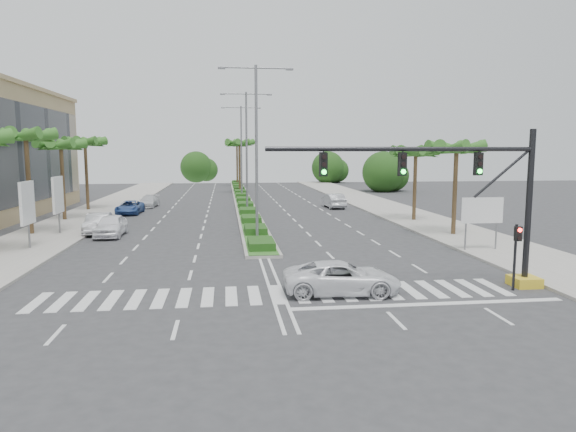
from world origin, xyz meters
name	(u,v)px	position (x,y,z in m)	size (l,w,h in m)	color
ground	(277,295)	(0.00, 0.00, 0.00)	(160.00, 160.00, 0.00)	#333335
footpath_right	(430,223)	(15.20, 20.00, 0.07)	(6.00, 120.00, 0.15)	gray
footpath_left	(59,230)	(-15.20, 20.00, 0.07)	(6.00, 120.00, 0.15)	gray
median	(242,198)	(0.00, 45.00, 0.10)	(2.20, 75.00, 0.20)	gray
median_grass	(242,198)	(0.00, 45.00, 0.22)	(1.80, 75.00, 0.04)	#335E20
signal_gantry	(482,213)	(9.27, 0.00, 3.46)	(12.60, 1.20, 7.20)	gold
pedestrian_signal	(516,246)	(10.60, -0.68, 2.04)	(0.28, 0.36, 3.00)	black
direction_sign	(482,213)	(13.50, 7.99, 2.45)	(2.70, 0.11, 3.40)	slate
billboard_near	(27,203)	(-14.50, 12.00, 2.96)	(0.18, 2.10, 4.35)	slate
billboard_far	(58,195)	(-14.50, 18.00, 2.96)	(0.18, 2.10, 4.35)	slate
palm_left_mid	(26,139)	(-16.50, 18.00, 7.08)	(4.57, 4.68, 7.95)	brown
palm_left_far	(61,148)	(-16.50, 26.00, 6.50)	(4.57, 4.68, 7.35)	brown
palm_left_end	(85,145)	(-16.50, 34.00, 6.88)	(4.57, 4.68, 7.75)	brown
palm_right_near	(456,151)	(14.50, 14.00, 6.20)	(4.57, 4.68, 7.05)	brown
palm_right_far	(416,155)	(14.50, 22.00, 5.91)	(4.57, 4.68, 6.75)	brown
palm_median_a	(239,145)	(0.00, 55.00, 7.17)	(4.57, 4.68, 8.05)	brown
palm_median_b	(237,146)	(0.00, 70.00, 7.17)	(4.57, 4.68, 8.05)	brown
streetlight_near	(256,142)	(0.00, 14.00, 6.81)	(5.10, 0.25, 12.00)	slate
streetlight_mid	(247,145)	(0.00, 30.00, 6.81)	(5.10, 0.25, 12.00)	slate
streetlight_far	(241,147)	(0.00, 46.00, 6.81)	(5.10, 0.25, 12.00)	slate
car_parked_a	(111,226)	(-10.55, 16.84, 0.79)	(1.88, 4.66, 1.59)	white
car_parked_b	(98,223)	(-11.80, 18.35, 0.76)	(1.61, 4.62, 1.52)	#B2B3B8
car_parked_c	(130,207)	(-11.64, 30.59, 0.66)	(2.18, 4.72, 1.31)	#305094
car_parked_d	(149,201)	(-10.70, 36.78, 0.64)	(1.79, 4.40, 1.28)	silver
car_crossing	(342,278)	(2.82, -0.19, 0.71)	(2.36, 5.12, 1.42)	white
car_right	(334,201)	(9.69, 33.65, 0.80)	(1.68, 4.83, 1.59)	silver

